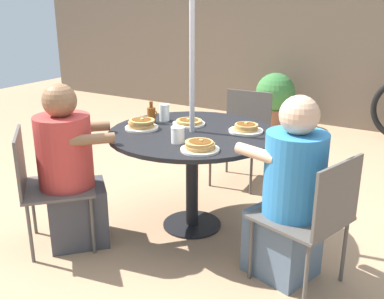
{
  "coord_description": "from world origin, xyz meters",
  "views": [
    {
      "loc": [
        1.6,
        -2.67,
        1.67
      ],
      "look_at": [
        0.0,
        0.0,
        0.62
      ],
      "focal_mm": 42.0,
      "sensor_mm": 36.0,
      "label": 1
    }
  ],
  "objects_px": {
    "patio_chair_south": "(243,131)",
    "pancake_plate_d": "(200,146)",
    "diner_north": "(70,174)",
    "pancake_plate_b": "(246,129)",
    "patio_chair_north": "(44,181)",
    "diner_east": "(289,198)",
    "patio_chair_east": "(314,214)",
    "syrup_bottle": "(152,115)",
    "pancake_plate_c": "(141,125)",
    "patio_table": "(192,145)",
    "pancake_plate_a": "(189,122)",
    "potted_shrub": "(275,96)",
    "drinking_glass_a": "(164,113)",
    "coffee_cup": "(178,135)"
  },
  "relations": [
    {
      "from": "pancake_plate_a",
      "to": "pancake_plate_b",
      "type": "height_order",
      "value": "pancake_plate_b"
    },
    {
      "from": "patio_table",
      "to": "diner_east",
      "type": "relative_size",
      "value": 1.04
    },
    {
      "from": "patio_table",
      "to": "patio_chair_east",
      "type": "bearing_deg",
      "value": -16.89
    },
    {
      "from": "diner_east",
      "to": "syrup_bottle",
      "type": "relative_size",
      "value": 6.9
    },
    {
      "from": "pancake_plate_a",
      "to": "syrup_bottle",
      "type": "height_order",
      "value": "syrup_bottle"
    },
    {
      "from": "patio_chair_east",
      "to": "syrup_bottle",
      "type": "height_order",
      "value": "syrup_bottle"
    },
    {
      "from": "pancake_plate_b",
      "to": "diner_east",
      "type": "bearing_deg",
      "value": -41.73
    },
    {
      "from": "patio_table",
      "to": "potted_shrub",
      "type": "relative_size",
      "value": 1.65
    },
    {
      "from": "patio_chair_north",
      "to": "diner_east",
      "type": "xyz_separation_m",
      "value": [
        1.55,
        0.51,
        0.04
      ]
    },
    {
      "from": "pancake_plate_c",
      "to": "diner_east",
      "type": "bearing_deg",
      "value": -5.71
    },
    {
      "from": "pancake_plate_d",
      "to": "coffee_cup",
      "type": "height_order",
      "value": "coffee_cup"
    },
    {
      "from": "diner_east",
      "to": "potted_shrub",
      "type": "xyz_separation_m",
      "value": [
        -1.33,
        3.25,
        -0.11
      ]
    },
    {
      "from": "pancake_plate_a",
      "to": "drinking_glass_a",
      "type": "bearing_deg",
      "value": 179.63
    },
    {
      "from": "patio_chair_north",
      "to": "pancake_plate_b",
      "type": "height_order",
      "value": "patio_chair_north"
    },
    {
      "from": "patio_chair_north",
      "to": "pancake_plate_d",
      "type": "height_order",
      "value": "patio_chair_north"
    },
    {
      "from": "potted_shrub",
      "to": "syrup_bottle",
      "type": "bearing_deg",
      "value": -87.98
    },
    {
      "from": "patio_chair_north",
      "to": "patio_chair_south",
      "type": "relative_size",
      "value": 1.0
    },
    {
      "from": "pancake_plate_a",
      "to": "coffee_cup",
      "type": "bearing_deg",
      "value": -68.15
    },
    {
      "from": "diner_east",
      "to": "pancake_plate_c",
      "type": "distance_m",
      "value": 1.22
    },
    {
      "from": "diner_north",
      "to": "patio_chair_east",
      "type": "relative_size",
      "value": 1.37
    },
    {
      "from": "patio_chair_north",
      "to": "patio_chair_east",
      "type": "bearing_deg",
      "value": 58.13
    },
    {
      "from": "pancake_plate_a",
      "to": "pancake_plate_d",
      "type": "relative_size",
      "value": 1.0
    },
    {
      "from": "patio_chair_north",
      "to": "pancake_plate_b",
      "type": "distance_m",
      "value": 1.45
    },
    {
      "from": "diner_north",
      "to": "pancake_plate_b",
      "type": "height_order",
      "value": "diner_north"
    },
    {
      "from": "patio_table",
      "to": "diner_east",
      "type": "bearing_deg",
      "value": -16.89
    },
    {
      "from": "pancake_plate_c",
      "to": "syrup_bottle",
      "type": "bearing_deg",
      "value": 101.14
    },
    {
      "from": "pancake_plate_b",
      "to": "syrup_bottle",
      "type": "xyz_separation_m",
      "value": [
        -0.72,
        -0.15,
        0.04
      ]
    },
    {
      "from": "syrup_bottle",
      "to": "potted_shrub",
      "type": "distance_m",
      "value": 2.99
    },
    {
      "from": "diner_north",
      "to": "patio_chair_south",
      "type": "height_order",
      "value": "diner_north"
    },
    {
      "from": "pancake_plate_a",
      "to": "pancake_plate_c",
      "type": "xyz_separation_m",
      "value": [
        -0.24,
        -0.28,
        0.01
      ]
    },
    {
      "from": "patio_chair_north",
      "to": "drinking_glass_a",
      "type": "xyz_separation_m",
      "value": [
        0.38,
        0.91,
        0.33
      ]
    },
    {
      "from": "patio_chair_east",
      "to": "diner_east",
      "type": "xyz_separation_m",
      "value": [
        -0.17,
        0.05,
        0.04
      ]
    },
    {
      "from": "pancake_plate_d",
      "to": "potted_shrub",
      "type": "distance_m",
      "value": 3.45
    },
    {
      "from": "diner_east",
      "to": "syrup_bottle",
      "type": "bearing_deg",
      "value": 93.34
    },
    {
      "from": "diner_north",
      "to": "potted_shrub",
      "type": "height_order",
      "value": "diner_north"
    },
    {
      "from": "pancake_plate_d",
      "to": "syrup_bottle",
      "type": "distance_m",
      "value": 0.76
    },
    {
      "from": "pancake_plate_b",
      "to": "patio_table",
      "type": "bearing_deg",
      "value": -150.68
    },
    {
      "from": "patio_chair_south",
      "to": "pancake_plate_d",
      "type": "relative_size",
      "value": 3.41
    },
    {
      "from": "patio_chair_east",
      "to": "potted_shrub",
      "type": "relative_size",
      "value": 1.15
    },
    {
      "from": "patio_chair_south",
      "to": "potted_shrub",
      "type": "distance_m",
      "value": 2.0
    },
    {
      "from": "diner_east",
      "to": "pancake_plate_a",
      "type": "xyz_separation_m",
      "value": [
        -0.95,
        0.4,
        0.25
      ]
    },
    {
      "from": "patio_chair_north",
      "to": "diner_east",
      "type": "height_order",
      "value": "diner_east"
    },
    {
      "from": "diner_north",
      "to": "pancake_plate_c",
      "type": "relative_size",
      "value": 4.66
    },
    {
      "from": "pancake_plate_d",
      "to": "syrup_bottle",
      "type": "height_order",
      "value": "syrup_bottle"
    },
    {
      "from": "diner_north",
      "to": "patio_chair_east",
      "type": "bearing_deg",
      "value": 54.88
    },
    {
      "from": "pancake_plate_a",
      "to": "drinking_glass_a",
      "type": "distance_m",
      "value": 0.23
    },
    {
      "from": "patio_chair_south",
      "to": "pancake_plate_a",
      "type": "distance_m",
      "value": 0.95
    },
    {
      "from": "diner_north",
      "to": "syrup_bottle",
      "type": "relative_size",
      "value": 6.84
    },
    {
      "from": "pancake_plate_b",
      "to": "patio_chair_east",
      "type": "bearing_deg",
      "value": -36.65
    },
    {
      "from": "patio_chair_south",
      "to": "pancake_plate_d",
      "type": "xyz_separation_m",
      "value": [
        0.33,
        -1.39,
        0.3
      ]
    }
  ]
}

